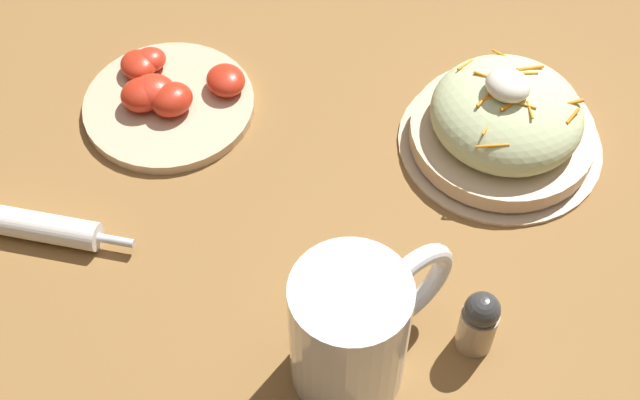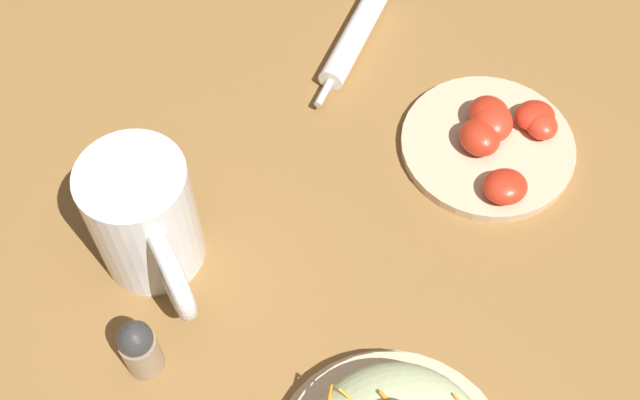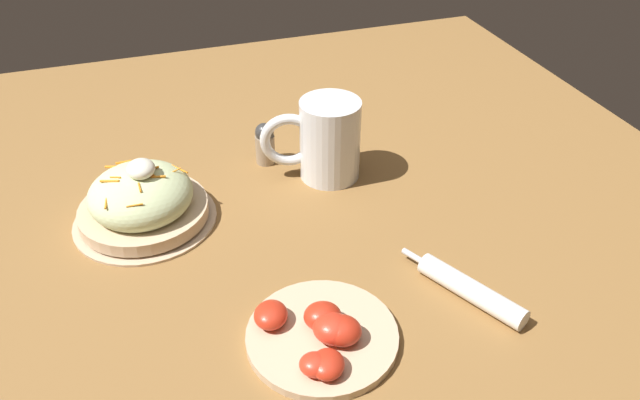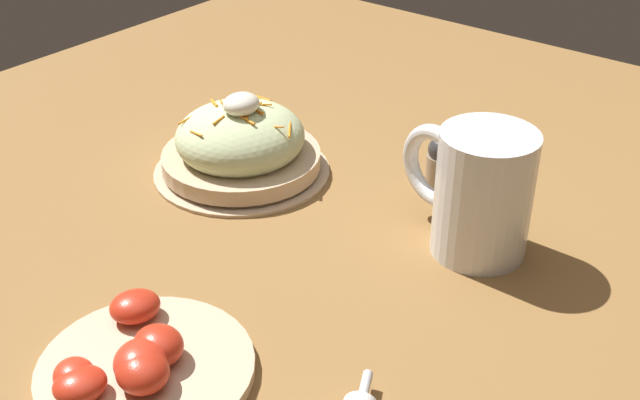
{
  "view_description": "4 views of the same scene",
  "coord_description": "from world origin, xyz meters",
  "px_view_note": "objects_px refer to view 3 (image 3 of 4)",
  "views": [
    {
      "loc": [
        0.3,
        -0.41,
        0.72
      ],
      "look_at": [
        -0.0,
        -0.02,
        0.07
      ],
      "focal_mm": 50.2,
      "sensor_mm": 36.0,
      "label": 1
    },
    {
      "loc": [
        0.23,
        0.29,
        0.71
      ],
      "look_at": [
        -0.03,
        -0.01,
        0.08
      ],
      "focal_mm": 45.41,
      "sensor_mm": 36.0,
      "label": 2
    },
    {
      "loc": [
        -0.74,
        0.19,
        0.59
      ],
      "look_at": [
        -0.05,
        -0.04,
        0.07
      ],
      "focal_mm": 35.26,
      "sensor_mm": 36.0,
      "label": 3
    },
    {
      "loc": [
        -0.56,
        -0.42,
        0.49
      ],
      "look_at": [
        -0.04,
        -0.01,
        0.09
      ],
      "focal_mm": 45.71,
      "sensor_mm": 36.0,
      "label": 4
    }
  ],
  "objects_px": {
    "tomato_plate": "(322,334)",
    "salt_shaker": "(265,143)",
    "salad_plate": "(142,201)",
    "beer_mug": "(327,143)",
    "napkin_roll": "(470,290)"
  },
  "relations": [
    {
      "from": "salad_plate",
      "to": "salt_shaker",
      "type": "height_order",
      "value": "salad_plate"
    },
    {
      "from": "salad_plate",
      "to": "beer_mug",
      "type": "distance_m",
      "value": 0.31
    },
    {
      "from": "napkin_roll",
      "to": "salt_shaker",
      "type": "bearing_deg",
      "value": 22.33
    },
    {
      "from": "beer_mug",
      "to": "napkin_roll",
      "type": "xyz_separation_m",
      "value": [
        -0.34,
        -0.08,
        -0.05
      ]
    },
    {
      "from": "salad_plate",
      "to": "tomato_plate",
      "type": "distance_m",
      "value": 0.36
    },
    {
      "from": "salad_plate",
      "to": "tomato_plate",
      "type": "relative_size",
      "value": 1.16
    },
    {
      "from": "tomato_plate",
      "to": "salt_shaker",
      "type": "height_order",
      "value": "salt_shaker"
    },
    {
      "from": "beer_mug",
      "to": "salt_shaker",
      "type": "bearing_deg",
      "value": 50.48
    },
    {
      "from": "salad_plate",
      "to": "napkin_roll",
      "type": "relative_size",
      "value": 1.2
    },
    {
      "from": "salad_plate",
      "to": "beer_mug",
      "type": "height_order",
      "value": "beer_mug"
    },
    {
      "from": "salad_plate",
      "to": "salt_shaker",
      "type": "bearing_deg",
      "value": -64.28
    },
    {
      "from": "beer_mug",
      "to": "salad_plate",
      "type": "bearing_deg",
      "value": 95.99
    },
    {
      "from": "salad_plate",
      "to": "tomato_plate",
      "type": "height_order",
      "value": "salad_plate"
    },
    {
      "from": "beer_mug",
      "to": "salt_shaker",
      "type": "height_order",
      "value": "beer_mug"
    },
    {
      "from": "tomato_plate",
      "to": "salt_shaker",
      "type": "relative_size",
      "value": 2.49
    }
  ]
}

